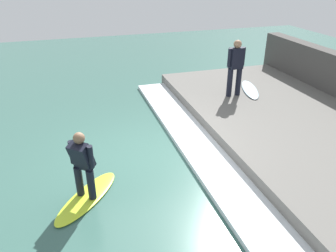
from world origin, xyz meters
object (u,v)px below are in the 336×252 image
surfboard_riding (87,197)px  surfer_waiting_near (236,65)px  surfer_riding (82,162)px  surfboard_waiting_near (250,89)px

surfboard_riding → surfer_waiting_near: 5.85m
surfer_riding → surfboard_riding: bearing=45.0°
surfboard_waiting_near → surfer_waiting_near: bearing=-161.4°
surfboard_riding → surfboard_waiting_near: (5.45, 3.47, 0.36)m
surfer_riding → surfboard_waiting_near: (5.45, 3.47, -0.43)m
surfer_riding → surfer_waiting_near: (4.72, 3.22, 0.50)m
surfboard_riding → surfboard_waiting_near: bearing=32.5°
surfer_riding → surfer_waiting_near: bearing=34.3°
surfboard_riding → surfer_riding: bearing=-135.0°
surfer_waiting_near → surfer_riding: bearing=-145.7°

